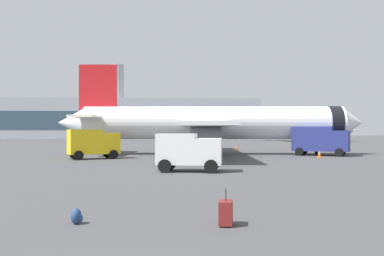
% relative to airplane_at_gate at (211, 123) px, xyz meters
% --- Properties ---
extents(airplane_at_gate, '(35.76, 32.26, 10.50)m').
position_rel_airplane_at_gate_xyz_m(airplane_at_gate, '(0.00, 0.00, 0.00)').
color(airplane_at_gate, white).
rests_on(airplane_at_gate, ground).
extents(airplane_taxiing, '(22.67, 21.29, 8.03)m').
position_rel_airplane_at_gate_xyz_m(airplane_taxiing, '(30.32, 57.94, -0.86)').
color(airplane_taxiing, white).
rests_on(airplane_taxiing, ground).
extents(service_truck, '(5.28, 3.97, 2.90)m').
position_rel_airplane_at_gate_xyz_m(service_truck, '(-12.47, -6.86, -2.05)').
color(service_truck, yellow).
rests_on(service_truck, ground).
extents(fuel_truck, '(6.40, 5.05, 3.20)m').
position_rel_airplane_at_gate_xyz_m(fuel_truck, '(11.84, -2.99, -1.88)').
color(fuel_truck, navy).
rests_on(fuel_truck, ground).
extents(cargo_van, '(4.68, 2.98, 2.60)m').
position_rel_airplane_at_gate_xyz_m(cargo_van, '(-3.76, -19.86, -2.21)').
color(cargo_van, white).
rests_on(cargo_van, ground).
extents(safety_cone_near, '(0.44, 0.44, 0.79)m').
position_rel_airplane_at_gate_xyz_m(safety_cone_near, '(10.46, -6.53, -3.27)').
color(safety_cone_near, '#F2590C').
rests_on(safety_cone_near, ground).
extents(safety_cone_mid, '(0.44, 0.44, 0.74)m').
position_rel_airplane_at_gate_xyz_m(safety_cone_mid, '(4.69, 9.69, -3.29)').
color(safety_cone_mid, '#F2590C').
rests_on(safety_cone_mid, ground).
extents(safety_cone_outer, '(0.44, 0.44, 0.61)m').
position_rel_airplane_at_gate_xyz_m(safety_cone_outer, '(-6.49, 8.26, -3.35)').
color(safety_cone_outer, '#F2590C').
rests_on(safety_cone_outer, ground).
extents(rolling_suitcase, '(0.52, 0.71, 1.10)m').
position_rel_airplane_at_gate_xyz_m(rolling_suitcase, '(-3.53, -36.01, -3.27)').
color(rolling_suitcase, maroon).
rests_on(rolling_suitcase, ground).
extents(traveller_backpack, '(0.36, 0.40, 0.48)m').
position_rel_airplane_at_gate_xyz_m(traveller_backpack, '(-8.02, -35.52, -3.42)').
color(traveller_backpack, navy).
rests_on(traveller_backpack, ground).
extents(terminal_building, '(102.22, 18.28, 25.20)m').
position_rel_airplane_at_gate_xyz_m(terminal_building, '(-24.99, 95.60, 3.06)').
color(terminal_building, '#9EA3AD').
rests_on(terminal_building, ground).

